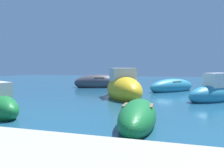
% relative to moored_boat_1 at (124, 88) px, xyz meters
% --- Properties ---
extents(moored_boat_1, '(4.08, 5.28, 2.29)m').
position_rel_moored_boat_1_xyz_m(moored_boat_1, '(0.00, 0.00, 0.00)').
color(moored_boat_1, gold).
rests_on(moored_boat_1, ground).
extents(moored_boat_4, '(4.92, 3.53, 1.57)m').
position_rel_moored_boat_1_xyz_m(moored_boat_4, '(-4.24, 6.61, -0.17)').
color(moored_boat_4, '#3F3F47').
rests_on(moored_boat_4, ground).
extents(moored_boat_6, '(3.42, 3.42, 1.89)m').
position_rel_moored_boat_1_xyz_m(moored_boat_6, '(5.30, 0.12, -0.14)').
color(moored_boat_6, teal).
rests_on(moored_boat_6, ground).
extents(moored_boat_8, '(3.94, 4.57, 1.28)m').
position_rel_moored_boat_1_xyz_m(moored_boat_8, '(2.60, 5.17, -0.24)').
color(moored_boat_8, teal).
rests_on(moored_boat_8, ground).
extents(moored_boat_9, '(1.68, 4.14, 1.11)m').
position_rel_moored_boat_1_xyz_m(moored_boat_9, '(2.39, -6.88, -0.29)').
color(moored_boat_9, '#197233').
rests_on(moored_boat_9, ground).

